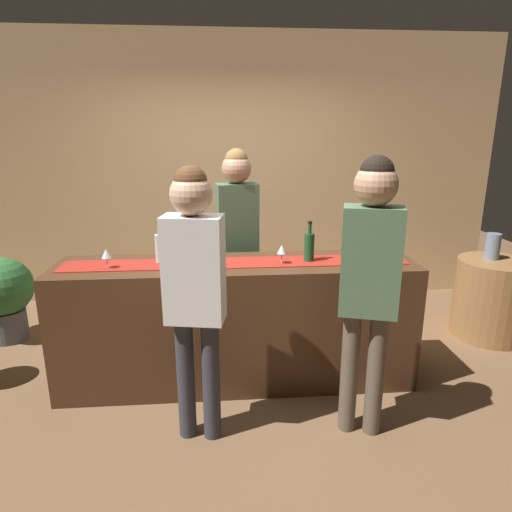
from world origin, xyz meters
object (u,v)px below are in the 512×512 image
wine_bottle_green (309,246)px  bartender (237,228)px  potted_plant_tall (3,293)px  customer_sipping (370,270)px  customer_browsing (194,279)px  wine_glass_near_customer (282,250)px  round_side_table (492,299)px  wine_glass_mid_counter (106,254)px  wine_bottle_clear (160,247)px  vase_on_side_table (493,246)px

wine_bottle_green → bartender: bearing=131.2°
bartender → potted_plant_tall: (-2.13, 0.28, -0.64)m
customer_sipping → customer_browsing: size_ratio=1.03×
wine_glass_near_customer → potted_plant_tall: (-2.43, 0.92, -0.60)m
potted_plant_tall → bartender: bearing=-7.6°
bartender → round_side_table: bearing=169.9°
wine_glass_near_customer → wine_glass_mid_counter: 1.23m
round_side_table → customer_sipping: bearing=-142.6°
wine_glass_mid_counter → round_side_table: (3.32, 0.64, -0.69)m
wine_bottle_green → bartender: bartender is taller
customer_browsing → bartender: bearing=86.5°
bartender → customer_sipping: 1.46m
customer_browsing → round_side_table: size_ratio=2.30×
wine_bottle_clear → wine_glass_near_customer: bearing=-7.3°
customer_browsing → vase_on_side_table: 2.96m
customer_sipping → customer_browsing: (-1.03, 0.03, -0.04)m
wine_bottle_clear → customer_browsing: (0.28, -0.71, -0.01)m
customer_browsing → round_side_table: (2.68, 1.23, -0.69)m
customer_browsing → potted_plant_tall: customer_browsing is taller
wine_glass_mid_counter → wine_bottle_clear: bearing=19.6°
customer_browsing → vase_on_side_table: (2.65, 1.30, -0.20)m
wine_glass_near_customer → potted_plant_tall: wine_glass_near_customer is taller
wine_bottle_green → wine_glass_mid_counter: wine_bottle_green is taller
wine_bottle_clear → bartender: size_ratio=0.17×
vase_on_side_table → wine_bottle_clear: bearing=-168.8°
customer_browsing → round_side_table: bearing=34.8°
customer_sipping → wine_bottle_clear: bearing=166.9°
wine_bottle_green → wine_bottle_clear: same height
wine_glass_near_customer → vase_on_side_table: 2.18m
wine_bottle_green → wine_bottle_clear: (-1.09, 0.06, 0.00)m
round_side_table → bartender: bearing=180.0°
potted_plant_tall → customer_sipping: bearing=-28.4°
customer_browsing → wine_bottle_clear: bearing=121.9°
bartender → customer_sipping: bearing=109.9°
wine_glass_mid_counter → bartender: size_ratio=0.08×
wine_glass_mid_counter → customer_sipping: (1.67, -0.62, 0.04)m
wine_bottle_green → round_side_table: size_ratio=0.41×
wine_glass_mid_counter → customer_browsing: size_ratio=0.08×
wine_bottle_clear → wine_glass_mid_counter: size_ratio=2.10×
customer_sipping → round_side_table: size_ratio=2.37×
round_side_table → wine_bottle_clear: bearing=-170.1°
wine_glass_mid_counter → wine_glass_near_customer: bearing=0.6°
potted_plant_tall → wine_bottle_green: bearing=-18.1°
bartender → wine_glass_near_customer: bearing=105.0°
round_side_table → vase_on_side_table: vase_on_side_table is taller
wine_bottle_clear → round_side_table: 3.09m
wine_bottle_green → wine_glass_near_customer: 0.22m
wine_bottle_clear → customer_browsing: 0.77m
customer_sipping → wine_glass_mid_counter: bearing=176.2°
wine_glass_near_customer → bartender: bartender is taller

